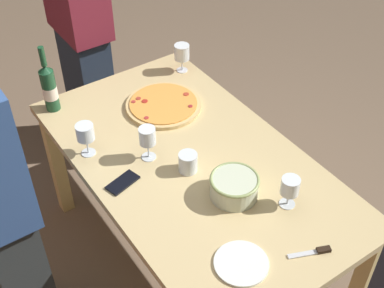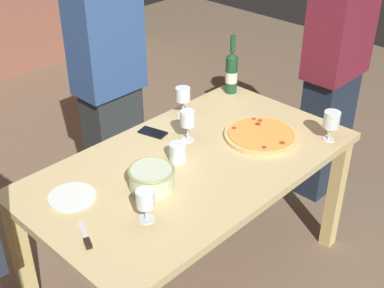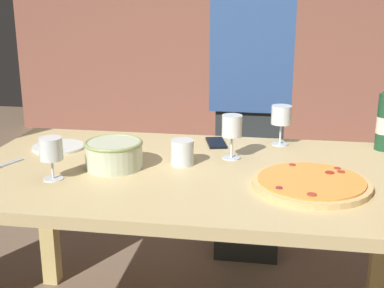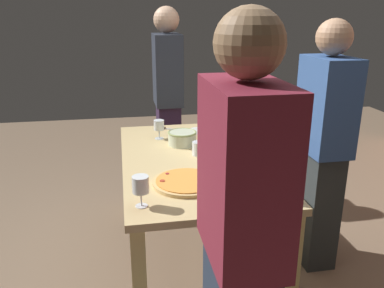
{
  "view_description": "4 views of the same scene",
  "coord_description": "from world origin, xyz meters",
  "px_view_note": "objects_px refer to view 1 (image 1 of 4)",
  "views": [
    {
      "loc": [
        -1.41,
        0.97,
        2.35
      ],
      "look_at": [
        0.0,
        0.0,
        0.84
      ],
      "focal_mm": 48.95,
      "sensor_mm": 36.0,
      "label": 1
    },
    {
      "loc": [
        -1.48,
        -1.43,
        2.1
      ],
      "look_at": [
        0.0,
        0.0,
        0.84
      ],
      "focal_mm": 48.4,
      "sensor_mm": 36.0,
      "label": 2
    },
    {
      "loc": [
        0.28,
        -1.72,
        1.36
      ],
      "look_at": [
        0.0,
        0.0,
        0.84
      ],
      "focal_mm": 49.26,
      "sensor_mm": 36.0,
      "label": 3
    },
    {
      "loc": [
        2.39,
        -0.43,
        1.66
      ],
      "look_at": [
        0.0,
        0.0,
        0.84
      ],
      "focal_mm": 37.2,
      "sensor_mm": 36.0,
      "label": 4
    }
  ],
  "objects_px": {
    "side_plate": "(241,263)",
    "wine_bottle": "(49,87)",
    "wine_glass_far_left": "(85,134)",
    "person_guest_right": "(80,27)",
    "pizza_knife": "(315,252)",
    "serving_bowl": "(234,186)",
    "cell_phone": "(123,183)",
    "pizza": "(163,105)",
    "wine_glass_far_right": "(147,138)",
    "wine_glass_near_pizza": "(290,187)",
    "dining_table": "(192,174)",
    "cup_amber": "(188,162)",
    "wine_glass_by_bottle": "(182,53)"
  },
  "relations": [
    {
      "from": "wine_glass_near_pizza",
      "to": "wine_glass_far_right",
      "type": "bearing_deg",
      "value": 29.55
    },
    {
      "from": "side_plate",
      "to": "cell_phone",
      "type": "height_order",
      "value": "same"
    },
    {
      "from": "wine_glass_far_left",
      "to": "person_guest_right",
      "type": "height_order",
      "value": "person_guest_right"
    },
    {
      "from": "pizza",
      "to": "wine_glass_by_bottle",
      "type": "xyz_separation_m",
      "value": [
        0.22,
        -0.26,
        0.1
      ]
    },
    {
      "from": "pizza",
      "to": "wine_glass_near_pizza",
      "type": "distance_m",
      "value": 0.85
    },
    {
      "from": "pizza_knife",
      "to": "person_guest_right",
      "type": "xyz_separation_m",
      "value": [
        1.88,
        0.05,
        0.1
      ]
    },
    {
      "from": "wine_glass_far_left",
      "to": "pizza_knife",
      "type": "relative_size",
      "value": 0.99
    },
    {
      "from": "wine_bottle",
      "to": "cup_amber",
      "type": "relative_size",
      "value": 3.88
    },
    {
      "from": "serving_bowl",
      "to": "wine_glass_near_pizza",
      "type": "height_order",
      "value": "wine_glass_near_pizza"
    },
    {
      "from": "wine_glass_by_bottle",
      "to": "wine_glass_far_left",
      "type": "height_order",
      "value": "wine_glass_far_left"
    },
    {
      "from": "pizza",
      "to": "wine_glass_far_right",
      "type": "height_order",
      "value": "wine_glass_far_right"
    },
    {
      "from": "dining_table",
      "to": "wine_glass_near_pizza",
      "type": "xyz_separation_m",
      "value": [
        -0.44,
        -0.17,
        0.19
      ]
    },
    {
      "from": "serving_bowl",
      "to": "cell_phone",
      "type": "distance_m",
      "value": 0.48
    },
    {
      "from": "serving_bowl",
      "to": "wine_glass_far_left",
      "type": "xyz_separation_m",
      "value": [
        0.58,
        0.38,
        0.06
      ]
    },
    {
      "from": "person_guest_right",
      "to": "cell_phone",
      "type": "bearing_deg",
      "value": -15.72
    },
    {
      "from": "dining_table",
      "to": "pizza",
      "type": "xyz_separation_m",
      "value": [
        0.4,
        -0.1,
        0.11
      ]
    },
    {
      "from": "pizza",
      "to": "wine_glass_far_left",
      "type": "height_order",
      "value": "wine_glass_far_left"
    },
    {
      "from": "serving_bowl",
      "to": "cell_phone",
      "type": "bearing_deg",
      "value": 47.34
    },
    {
      "from": "wine_bottle",
      "to": "cell_phone",
      "type": "height_order",
      "value": "wine_bottle"
    },
    {
      "from": "wine_glass_far_right",
      "to": "side_plate",
      "type": "height_order",
      "value": "wine_glass_far_right"
    },
    {
      "from": "wine_glass_far_right",
      "to": "person_guest_right",
      "type": "xyz_separation_m",
      "value": [
        1.08,
        -0.19,
        -0.01
      ]
    },
    {
      "from": "serving_bowl",
      "to": "wine_glass_near_pizza",
      "type": "relative_size",
      "value": 1.44
    },
    {
      "from": "dining_table",
      "to": "person_guest_right",
      "type": "xyz_separation_m",
      "value": [
        1.2,
        -0.04,
        0.2
      ]
    },
    {
      "from": "pizza_knife",
      "to": "dining_table",
      "type": "bearing_deg",
      "value": 7.58
    },
    {
      "from": "dining_table",
      "to": "cell_phone",
      "type": "xyz_separation_m",
      "value": [
        0.05,
        0.33,
        0.1
      ]
    },
    {
      "from": "dining_table",
      "to": "wine_glass_far_left",
      "type": "bearing_deg",
      "value": 50.04
    },
    {
      "from": "serving_bowl",
      "to": "wine_glass_far_left",
      "type": "height_order",
      "value": "wine_glass_far_left"
    },
    {
      "from": "pizza",
      "to": "wine_glass_near_pizza",
      "type": "relative_size",
      "value": 2.64
    },
    {
      "from": "pizza",
      "to": "serving_bowl",
      "type": "height_order",
      "value": "serving_bowl"
    },
    {
      "from": "pizza",
      "to": "pizza_knife",
      "type": "bearing_deg",
      "value": 179.36
    },
    {
      "from": "wine_glass_far_left",
      "to": "person_guest_right",
      "type": "xyz_separation_m",
      "value": [
        0.9,
        -0.4,
        -0.01
      ]
    },
    {
      "from": "pizza",
      "to": "wine_glass_far_right",
      "type": "relative_size",
      "value": 2.29
    },
    {
      "from": "serving_bowl",
      "to": "side_plate",
      "type": "relative_size",
      "value": 1.01
    },
    {
      "from": "side_plate",
      "to": "wine_bottle",
      "type": "bearing_deg",
      "value": 8.44
    },
    {
      "from": "wine_glass_by_bottle",
      "to": "person_guest_right",
      "type": "bearing_deg",
      "value": 29.33
    },
    {
      "from": "cup_amber",
      "to": "side_plate",
      "type": "distance_m",
      "value": 0.54
    },
    {
      "from": "wine_glass_far_right",
      "to": "cup_amber",
      "type": "bearing_deg",
      "value": -149.46
    },
    {
      "from": "wine_glass_far_right",
      "to": "person_guest_right",
      "type": "relative_size",
      "value": 0.1
    },
    {
      "from": "pizza_knife",
      "to": "wine_glass_far_right",
      "type": "bearing_deg",
      "value": 16.67
    },
    {
      "from": "dining_table",
      "to": "wine_glass_far_right",
      "type": "height_order",
      "value": "wine_glass_far_right"
    },
    {
      "from": "wine_glass_near_pizza",
      "to": "person_guest_right",
      "type": "xyz_separation_m",
      "value": [
        1.64,
        0.13,
        0.01
      ]
    },
    {
      "from": "side_plate",
      "to": "pizza_knife",
      "type": "height_order",
      "value": "pizza_knife"
    },
    {
      "from": "wine_glass_far_left",
      "to": "side_plate",
      "type": "distance_m",
      "value": 0.9
    },
    {
      "from": "side_plate",
      "to": "serving_bowl",
      "type": "bearing_deg",
      "value": -33.33
    },
    {
      "from": "wine_glass_far_left",
      "to": "wine_glass_far_right",
      "type": "bearing_deg",
      "value": -130.26
    },
    {
      "from": "person_guest_right",
      "to": "serving_bowl",
      "type": "bearing_deg",
      "value": 1.16
    },
    {
      "from": "dining_table",
      "to": "wine_glass_near_pizza",
      "type": "height_order",
      "value": "wine_glass_near_pizza"
    },
    {
      "from": "dining_table",
      "to": "pizza",
      "type": "distance_m",
      "value": 0.43
    },
    {
      "from": "wine_glass_near_pizza",
      "to": "person_guest_right",
      "type": "height_order",
      "value": "person_guest_right"
    },
    {
      "from": "dining_table",
      "to": "wine_bottle",
      "type": "height_order",
      "value": "wine_bottle"
    }
  ]
}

